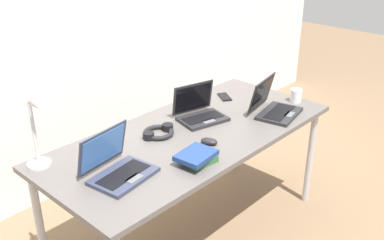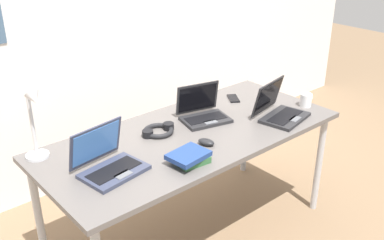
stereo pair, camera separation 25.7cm
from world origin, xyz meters
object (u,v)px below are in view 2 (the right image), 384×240
laptop_front_right (108,163)px  book_stack (190,157)px  cell_phone (233,98)px  desk_lamp (35,125)px  laptop_back_right (280,111)px  coffee_mug (306,100)px  computer_mouse (206,142)px  headphones (158,131)px  laptop_near_mouse (203,113)px

laptop_front_right → book_stack: bearing=-29.2°
cell_phone → desk_lamp: bearing=-150.2°
laptop_back_right → coffee_mug: 0.27m
computer_mouse → cell_phone: bearing=12.4°
desk_lamp → laptop_back_right: desk_lamp is taller
cell_phone → coffee_mug: 0.48m
laptop_back_right → book_stack: 0.78m
headphones → coffee_mug: 1.02m
computer_mouse → coffee_mug: size_ratio=0.85×
headphones → book_stack: size_ratio=1.00×
laptop_near_mouse → laptop_back_right: laptop_back_right is taller
desk_lamp → coffee_mug: size_ratio=3.54×
headphones → laptop_back_right: bearing=-24.4°
cell_phone → book_stack: bearing=-116.8°
laptop_front_right → computer_mouse: size_ratio=3.56×
headphones → laptop_front_right: bearing=-158.0°
desk_lamp → laptop_near_mouse: bearing=-10.5°
desk_lamp → coffee_mug: (1.62, -0.47, -0.15)m
laptop_front_right → headphones: laptop_front_right is taller
coffee_mug → headphones: bearing=162.1°
book_stack → laptop_back_right: bearing=4.2°
desk_lamp → computer_mouse: size_ratio=4.17×
laptop_front_right → cell_phone: (1.14, 0.26, -0.04)m
laptop_back_right → computer_mouse: size_ratio=3.65×
book_stack → laptop_near_mouse: bearing=40.7°
laptop_front_right → desk_lamp: bearing=122.6°
desk_lamp → book_stack: 0.79m
desk_lamp → book_stack: desk_lamp is taller
laptop_near_mouse → headphones: size_ratio=1.53×
coffee_mug → desk_lamp: bearing=163.9°
laptop_back_right → book_stack: laptop_back_right is taller
laptop_front_right → coffee_mug: bearing=-5.6°
laptop_back_right → laptop_front_right: 1.14m
cell_phone → book_stack: size_ratio=0.64×
headphones → book_stack: 0.38m
laptop_near_mouse → computer_mouse: size_ratio=3.42×
computer_mouse → cell_phone: size_ratio=0.71×
desk_lamp → headphones: (0.65, -0.15, -0.18)m
laptop_front_right → computer_mouse: laptop_front_right is taller
laptop_front_right → cell_phone: size_ratio=2.51×
desk_lamp → laptop_near_mouse: 1.00m
laptop_near_mouse → coffee_mug: laptop_near_mouse is taller
desk_lamp → cell_phone: bearing=-3.0°
book_stack → coffee_mug: bearing=3.3°
laptop_near_mouse → cell_phone: size_ratio=2.41×
headphones → cell_phone: bearing=6.7°
cell_phone → laptop_back_right: bearing=-57.2°
desk_lamp → laptop_near_mouse: desk_lamp is taller
laptop_back_right → laptop_front_right: bearing=172.9°
computer_mouse → headphones: bearing=91.4°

